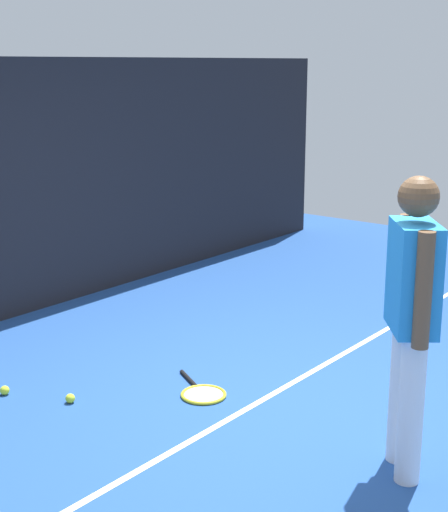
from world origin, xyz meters
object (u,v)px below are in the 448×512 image
tennis_player (412,310)px  tennis_racket (202,393)px  tennis_ball_mid_court (5,390)px  tennis_ball_far_left (70,398)px

tennis_player → tennis_racket: bearing=49.3°
tennis_player → tennis_ball_mid_court: 2.92m
tennis_ball_far_left → tennis_player: bearing=-74.9°
tennis_player → tennis_ball_mid_court: bearing=68.6°
tennis_racket → tennis_ball_mid_court: 1.39m
tennis_player → tennis_racket: (0.08, 1.56, -0.95)m
tennis_ball_mid_court → tennis_ball_far_left: (0.20, -0.47, 0.00)m
tennis_racket → tennis_ball_far_left: 0.91m
tennis_player → tennis_racket: 1.83m
tennis_racket → tennis_ball_mid_court: (-0.87, 1.09, 0.02)m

